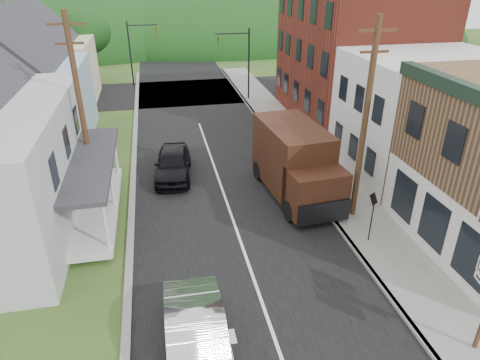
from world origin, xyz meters
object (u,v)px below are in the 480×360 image
dark_sedan (173,164)px  warning_sign (373,210)px  delivery_van (296,163)px  silver_sedan (197,343)px

dark_sedan → warning_sign: 11.21m
delivery_van → warning_sign: delivery_van is taller
silver_sedan → warning_sign: 9.18m
delivery_van → dark_sedan: bearing=145.5°
silver_sedan → warning_sign: bearing=31.6°
dark_sedan → delivery_van: delivery_van is taller
silver_sedan → delivery_van: bearing=57.8°
silver_sedan → warning_sign: warning_sign is taller
silver_sedan → dark_sedan: (0.08, 12.79, -0.03)m
silver_sedan → delivery_van: size_ratio=0.76×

